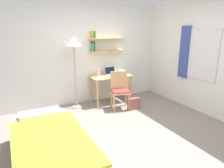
% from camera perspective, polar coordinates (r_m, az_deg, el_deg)
% --- Properties ---
extents(ground_plane, '(5.28, 5.28, 0.00)m').
position_cam_1_polar(ground_plane, '(4.02, 5.01, -13.29)').
color(ground_plane, gray).
extents(wall_back, '(4.40, 0.27, 2.60)m').
position_cam_1_polar(wall_back, '(5.38, -6.31, 8.68)').
color(wall_back, white).
rests_on(wall_back, ground_plane).
extents(wall_right, '(0.10, 4.40, 2.60)m').
position_cam_1_polar(wall_right, '(4.99, 25.45, 6.72)').
color(wall_right, white).
rests_on(wall_right, ground_plane).
extents(bed, '(0.98, 2.03, 0.54)m').
position_cam_1_polar(bed, '(3.19, -16.78, -17.27)').
color(bed, tan).
rests_on(bed, ground_plane).
extents(desk, '(1.07, 0.56, 0.71)m').
position_cam_1_polar(desk, '(5.41, -0.35, 1.02)').
color(desk, tan).
rests_on(desk, ground_plane).
extents(desk_chair, '(0.54, 0.51, 0.90)m').
position_cam_1_polar(desk_chair, '(5.00, 2.19, -1.28)').
color(desk_chair, tan).
rests_on(desk_chair, ground_plane).
extents(standing_lamp, '(0.37, 0.37, 1.75)m').
position_cam_1_polar(standing_lamp, '(4.89, -10.59, 10.45)').
color(standing_lamp, '#B2A893').
rests_on(standing_lamp, ground_plane).
extents(laptop, '(0.31, 0.22, 0.21)m').
position_cam_1_polar(laptop, '(5.45, -0.44, 3.14)').
color(laptop, '#B7BABF').
rests_on(laptop, desk).
extents(water_bottle, '(0.06, 0.06, 0.21)m').
position_cam_1_polar(water_bottle, '(5.19, -3.82, 3.03)').
color(water_bottle, silver).
rests_on(water_bottle, desk).
extents(book_stack, '(0.19, 0.24, 0.11)m').
position_cam_1_polar(book_stack, '(5.53, 2.75, 3.27)').
color(book_stack, '#4CA856').
rests_on(book_stack, desk).
extents(handbag, '(0.29, 0.12, 0.44)m').
position_cam_1_polar(handbag, '(5.02, 6.05, -5.34)').
color(handbag, '#99564C').
rests_on(handbag, ground_plane).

